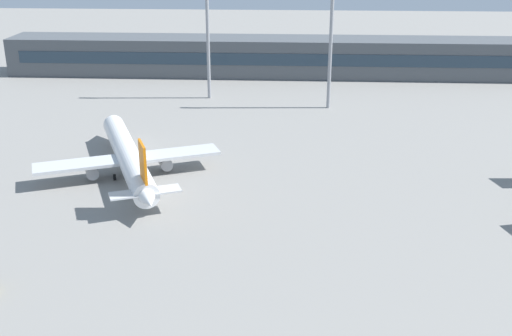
% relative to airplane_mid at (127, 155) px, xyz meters
% --- Properties ---
extents(ground_plane, '(400.00, 400.00, 0.00)m').
position_rel_airplane_mid_xyz_m(ground_plane, '(23.22, -4.60, -2.88)').
color(ground_plane, gray).
extents(terminal_building, '(135.73, 12.13, 9.00)m').
position_rel_airplane_mid_xyz_m(terminal_building, '(23.22, 66.92, 1.62)').
color(terminal_building, '#4C5156').
rests_on(terminal_building, ground_plane).
extents(airplane_mid, '(26.12, 36.36, 9.45)m').
position_rel_airplane_mid_xyz_m(airplane_mid, '(0.00, 0.00, 0.00)').
color(airplane_mid, white).
rests_on(airplane_mid, ground_plane).
extents(floodlight_tower_west, '(3.20, 0.80, 30.13)m').
position_rel_airplane_mid_xyz_m(floodlight_tower_west, '(31.20, 37.68, 14.26)').
color(floodlight_tower_west, gray).
rests_on(floodlight_tower_west, ground_plane).
extents(floodlight_tower_east, '(3.20, 0.80, 28.09)m').
position_rel_airplane_mid_xyz_m(floodlight_tower_east, '(6.46, 44.04, 13.22)').
color(floodlight_tower_east, gray).
rests_on(floodlight_tower_east, ground_plane).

